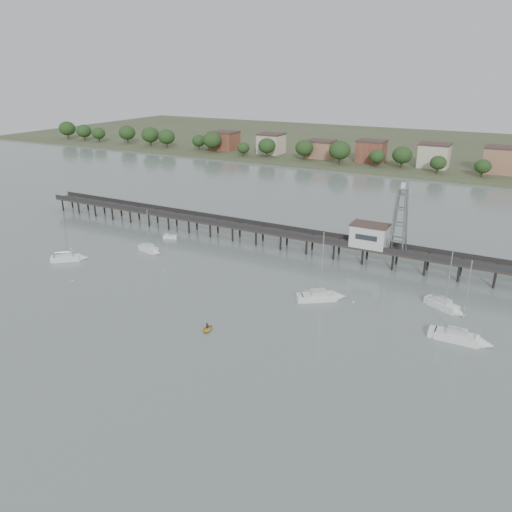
# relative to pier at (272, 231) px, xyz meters

# --- Properties ---
(ground_plane) EXTENTS (500.00, 500.00, 0.00)m
(ground_plane) POSITION_rel_pier_xyz_m (0.00, -60.00, -3.79)
(ground_plane) COLOR slate
(ground_plane) RESTS_ON ground
(pier) EXTENTS (150.00, 5.00, 5.50)m
(pier) POSITION_rel_pier_xyz_m (0.00, 0.00, 0.00)
(pier) COLOR #2D2823
(pier) RESTS_ON ground
(pier_building) EXTENTS (8.40, 5.40, 5.30)m
(pier_building) POSITION_rel_pier_xyz_m (25.00, 0.00, 2.87)
(pier_building) COLOR silver
(pier_building) RESTS_ON ground
(lattice_tower) EXTENTS (3.20, 3.20, 15.50)m
(lattice_tower) POSITION_rel_pier_xyz_m (31.50, 0.00, 7.31)
(lattice_tower) COLOR slate
(lattice_tower) RESTS_ON ground
(sailboat_c) EXTENTS (8.79, 7.34, 14.71)m
(sailboat_c) POSITION_rel_pier_xyz_m (23.69, -23.41, -3.16)
(sailboat_c) COLOR white
(sailboat_c) RESTS_ON ground
(sailboat_b) EXTENTS (6.99, 3.31, 11.26)m
(sailboat_b) POSITION_rel_pier_xyz_m (-23.57, -18.73, -3.14)
(sailboat_b) COLOR white
(sailboat_b) RESTS_ON ground
(sailboat_a) EXTENTS (7.32, 6.64, 12.73)m
(sailboat_a) POSITION_rel_pier_xyz_m (-36.53, -31.77, -3.15)
(sailboat_a) COLOR white
(sailboat_a) RESTS_ON ground
(sailboat_d) EXTENTS (9.36, 2.81, 15.32)m
(sailboat_d) POSITION_rel_pier_xyz_m (50.05, -27.88, -3.16)
(sailboat_d) COLOR white
(sailboat_d) RESTS_ON ground
(sailboat_e) EXTENTS (7.86, 5.57, 12.78)m
(sailboat_e) POSITION_rel_pier_xyz_m (45.56, -17.18, -3.15)
(sailboat_e) COLOR white
(sailboat_e) RESTS_ON ground
(white_tender) EXTENTS (3.95, 2.81, 1.42)m
(white_tender) POSITION_rel_pier_xyz_m (-26.33, -7.82, -3.36)
(white_tender) COLOR white
(white_tender) RESTS_ON ground
(yellow_dinghy) EXTENTS (2.14, 1.12, 2.87)m
(yellow_dinghy) POSITION_rel_pier_xyz_m (10.01, -44.73, -3.79)
(yellow_dinghy) COLOR gold
(yellow_dinghy) RESTS_ON ground
(dinghy_occupant) EXTENTS (0.74, 1.33, 0.30)m
(dinghy_occupant) POSITION_rel_pier_xyz_m (10.01, -44.73, -3.79)
(dinghy_occupant) COLOR black
(dinghy_occupant) RESTS_ON ground
(mooring_buoys) EXTENTS (87.51, 18.95, 0.39)m
(mooring_buoys) POSITION_rel_pier_xyz_m (-2.14, -28.83, -3.71)
(mooring_buoys) COLOR beige
(mooring_buoys) RESTS_ON ground
(far_shore) EXTENTS (500.00, 170.00, 10.40)m
(far_shore) POSITION_rel_pier_xyz_m (0.36, 179.58, -2.85)
(far_shore) COLOR #475133
(far_shore) RESTS_ON ground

